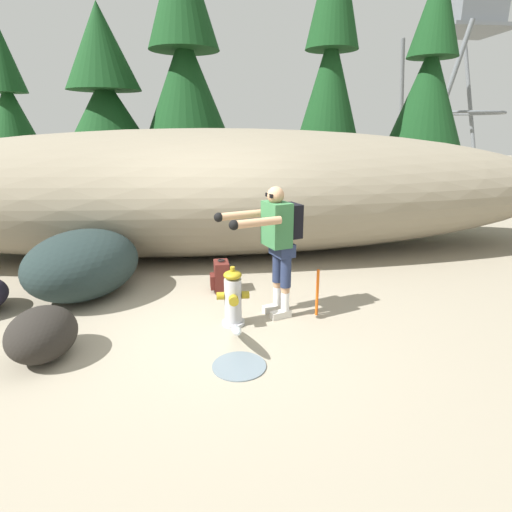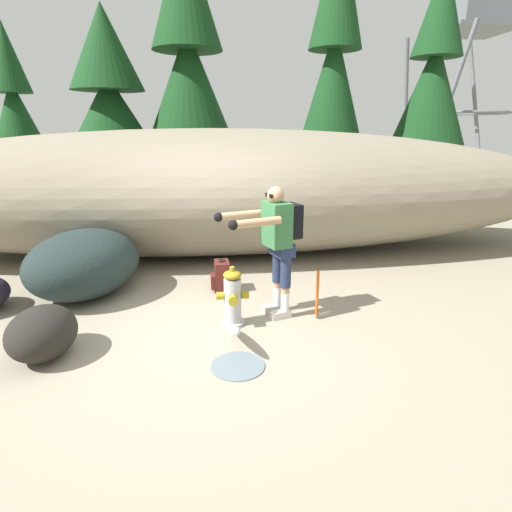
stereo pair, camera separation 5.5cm
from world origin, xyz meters
name	(u,v)px [view 2 (the right image)]	position (x,y,z in m)	size (l,w,h in m)	color
ground_plane	(214,326)	(0.00, 0.00, -0.02)	(56.00, 56.00, 0.04)	gray
dirt_embankment	(211,192)	(0.00, 3.09, 1.12)	(13.61, 3.20, 2.23)	gray
fire_hydrant	(233,299)	(0.23, -0.01, 0.33)	(0.38, 0.33, 0.72)	#B2B2B7
hydrant_water_jet	(236,340)	(0.23, -0.66, 0.14)	(0.53, 1.06, 0.44)	silver
utility_worker	(277,236)	(0.77, 0.19, 1.02)	(1.04, 0.71, 1.61)	beige
spare_backpack	(222,277)	(0.13, 1.07, 0.22)	(0.30, 0.31, 0.47)	#511E19
boulder_large	(84,264)	(-1.75, 1.08, 0.47)	(1.64, 1.30, 0.93)	#1F2C2B
boulder_small	(42,333)	(-1.72, -0.53, 0.26)	(0.80, 0.66, 0.53)	black
pine_tree_far_left	(14,105)	(-5.86, 9.45, 2.88)	(1.80, 1.80, 5.20)	#47331E
pine_tree_left	(110,105)	(-2.68, 7.74, 2.82)	(2.99, 2.99, 5.31)	#47331E
pine_tree_center	(188,71)	(-0.52, 7.68, 3.68)	(2.88, 2.88, 7.13)	#47331E
pine_tree_right	(334,72)	(3.07, 6.31, 3.55)	(1.99, 1.99, 6.93)	#47331E
pine_tree_far_right	(434,74)	(5.74, 6.45, 3.54)	(1.96, 1.96, 6.18)	#47331E
watchtower	(477,4)	(9.52, 11.22, 6.38)	(4.14, 4.14, 8.48)	slate
survey_stake	(317,293)	(1.28, 0.13, 0.30)	(0.04, 0.04, 0.60)	#E55914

